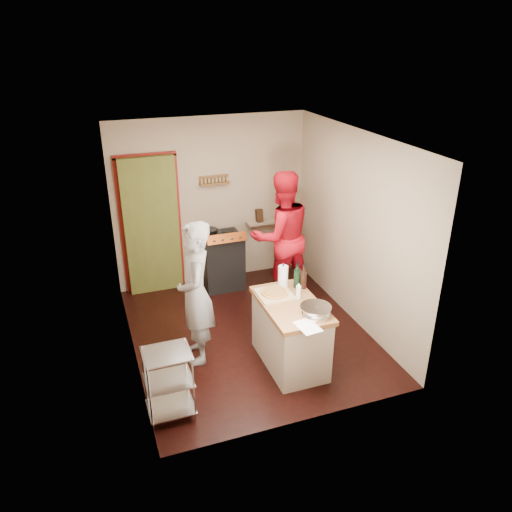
# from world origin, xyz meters

# --- Properties ---
(floor) EXTENTS (3.50, 3.50, 0.00)m
(floor) POSITION_xyz_m (0.00, 0.00, 0.00)
(floor) COLOR black
(floor) RESTS_ON ground
(back_wall) EXTENTS (3.00, 0.44, 2.60)m
(back_wall) POSITION_xyz_m (-0.64, 1.78, 1.13)
(back_wall) COLOR gray
(back_wall) RESTS_ON ground
(left_wall) EXTENTS (0.04, 3.50, 2.60)m
(left_wall) POSITION_xyz_m (-1.50, 0.00, 1.30)
(left_wall) COLOR gray
(left_wall) RESTS_ON ground
(right_wall) EXTENTS (0.04, 3.50, 2.60)m
(right_wall) POSITION_xyz_m (1.50, 0.00, 1.30)
(right_wall) COLOR gray
(right_wall) RESTS_ON ground
(ceiling) EXTENTS (3.00, 3.50, 0.02)m
(ceiling) POSITION_xyz_m (0.00, 0.00, 2.61)
(ceiling) COLOR white
(ceiling) RESTS_ON back_wall
(stove) EXTENTS (0.60, 0.63, 1.00)m
(stove) POSITION_xyz_m (0.05, 1.42, 0.45)
(stove) COLOR black
(stove) RESTS_ON ground
(wire_shelving) EXTENTS (0.48, 0.40, 0.80)m
(wire_shelving) POSITION_xyz_m (-1.28, -1.20, 0.44)
(wire_shelving) COLOR silver
(wire_shelving) RESTS_ON ground
(island) EXTENTS (0.65, 1.23, 1.14)m
(island) POSITION_xyz_m (0.26, -0.78, 0.45)
(island) COLOR beige
(island) RESTS_ON ground
(person_stripe) EXTENTS (0.52, 0.71, 1.78)m
(person_stripe) POSITION_xyz_m (-0.76, -0.29, 0.89)
(person_stripe) COLOR #BCBCC1
(person_stripe) RESTS_ON ground
(person_red) EXTENTS (0.99, 0.79, 1.95)m
(person_red) POSITION_xyz_m (0.79, 0.82, 0.97)
(person_red) COLOR red
(person_red) RESTS_ON ground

